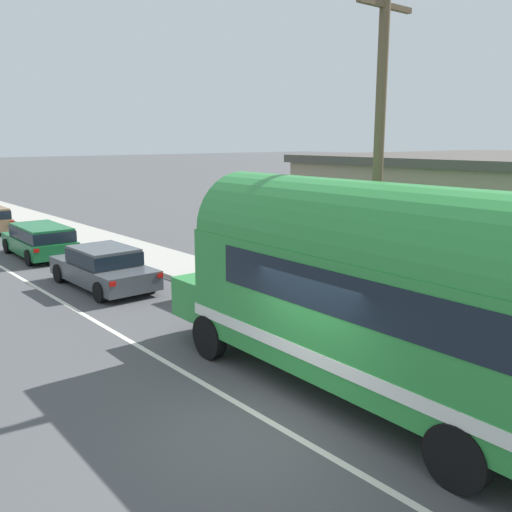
# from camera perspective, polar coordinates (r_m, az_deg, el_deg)

# --- Properties ---
(ground_plane) EXTENTS (300.00, 300.00, 0.00)m
(ground_plane) POSITION_cam_1_polar(r_m,az_deg,el_deg) (10.11, 1.86, -16.80)
(ground_plane) COLOR #4C4C4F
(lane_markings) EXTENTS (4.11, 80.00, 0.01)m
(lane_markings) POSITION_cam_1_polar(r_m,az_deg,el_deg) (20.73, -16.79, -2.16)
(lane_markings) COLOR silver
(lane_markings) RESTS_ON ground
(sidewalk_slab) EXTENTS (2.55, 90.00, 0.15)m
(sidewalk_slab) POSITION_cam_1_polar(r_m,az_deg,el_deg) (20.58, -5.80, -1.60)
(sidewalk_slab) COLOR #ADA89E
(sidewalk_slab) RESTS_ON ground
(utility_pole) EXTENTS (1.80, 0.24, 8.50)m
(utility_pole) POSITION_cam_1_polar(r_m,az_deg,el_deg) (13.34, 12.38, 9.77)
(utility_pole) COLOR brown
(utility_pole) RESTS_ON ground
(painted_bus) EXTENTS (2.76, 10.73, 4.12)m
(painted_bus) POSITION_cam_1_polar(r_m,az_deg,el_deg) (10.08, 13.73, -3.11)
(painted_bus) COLOR #2D8C3D
(painted_bus) RESTS_ON ground
(car_lead) EXTENTS (2.01, 4.62, 1.37)m
(car_lead) POSITION_cam_1_polar(r_m,az_deg,el_deg) (19.12, -15.30, -0.96)
(car_lead) COLOR #474C51
(car_lead) RESTS_ON ground
(car_second) EXTENTS (2.06, 4.61, 1.37)m
(car_second) POSITION_cam_1_polar(r_m,az_deg,el_deg) (24.81, -21.14, 1.67)
(car_second) COLOR #196633
(car_second) RESTS_ON ground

